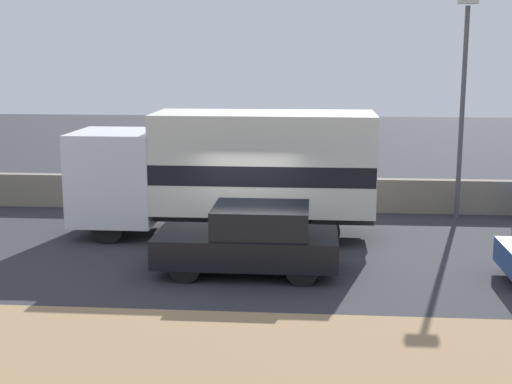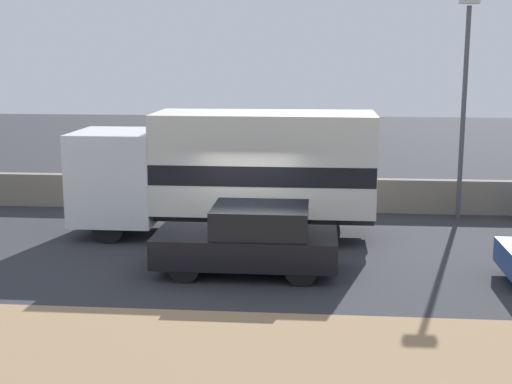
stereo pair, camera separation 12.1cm
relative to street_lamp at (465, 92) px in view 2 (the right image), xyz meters
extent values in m
plane|color=#2D2D33|center=(-5.96, -5.28, -3.79)|extent=(80.00, 80.00, 0.00)
cube|color=gray|center=(-5.96, 0.66, -3.26)|extent=(60.00, 0.35, 1.05)
cylinder|color=#4C4C51|center=(0.00, 0.00, -0.67)|extent=(0.14, 0.14, 6.25)
cube|color=beige|center=(0.00, 0.00, 2.61)|extent=(0.56, 0.28, 0.20)
cube|color=silver|center=(-9.69, -2.66, -2.18)|extent=(2.23, 2.43, 2.46)
cube|color=black|center=(-10.78, -2.66, -1.69)|extent=(0.06, 2.06, 1.08)
cube|color=#2D2D33|center=(-5.66, -2.66, -3.15)|extent=(5.83, 1.30, 0.25)
cube|color=silver|center=(-5.66, -2.66, -1.73)|extent=(5.83, 2.37, 2.61)
cube|color=black|center=(-5.66, -2.66, -1.94)|extent=(5.80, 2.39, 0.52)
cylinder|color=black|center=(-9.69, -3.67, -3.36)|extent=(0.85, 0.28, 0.85)
cylinder|color=black|center=(-9.69, -1.65, -3.36)|extent=(0.85, 0.28, 0.85)
cylinder|color=black|center=(-4.06, -3.67, -3.36)|extent=(0.85, 0.28, 0.85)
cylinder|color=black|center=(-4.06, -1.65, -3.36)|extent=(0.85, 0.28, 0.85)
cylinder|color=black|center=(-5.23, -3.67, -3.36)|extent=(0.85, 0.28, 0.85)
cylinder|color=black|center=(-5.23, -1.65, -3.36)|extent=(0.85, 0.28, 0.85)
cube|color=black|center=(-5.82, -5.95, -3.19)|extent=(4.10, 1.89, 0.66)
cube|color=black|center=(-5.49, -5.95, -2.55)|extent=(2.13, 1.74, 0.63)
cylinder|color=black|center=(-7.09, -6.78, -3.44)|extent=(0.71, 0.20, 0.71)
cylinder|color=black|center=(-7.09, -5.12, -3.44)|extent=(0.71, 0.20, 0.71)
cylinder|color=black|center=(-4.55, -6.78, -3.44)|extent=(0.71, 0.20, 0.71)
cylinder|color=black|center=(-4.55, -5.12, -3.44)|extent=(0.71, 0.20, 0.71)
camera|label=1|loc=(-4.32, -21.46, 1.14)|focal=50.00mm
camera|label=2|loc=(-4.20, -21.45, 1.14)|focal=50.00mm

